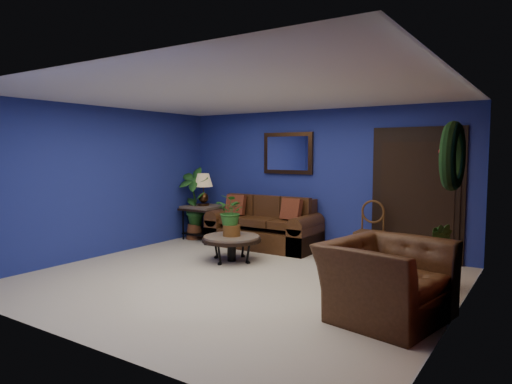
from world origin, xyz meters
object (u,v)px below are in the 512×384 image
Objects in this scene: end_table at (204,213)px; side_chair at (371,226)px; table_lamp at (203,186)px; coffee_table at (232,239)px; sofa at (265,230)px; armchair at (386,280)px.

end_table is 3.43m from side_chair.
table_lamp is at bearing 177.93° from side_chair.
table_lamp is (-1.60, 1.23, 0.72)m from coffee_table.
table_lamp reaches higher than sofa.
end_table is at bearing 177.93° from side_chair.
sofa is 2.18× the size of coffee_table.
sofa is 2.00m from side_chair.
end_table is at bearing -178.90° from sofa.
coffee_table is 1.29× the size of end_table.
armchair is (1.02, -2.44, -0.14)m from side_chair.
table_lamp is at bearing 142.49° from coffee_table.
coffee_table is 2.14m from table_lamp.
end_table is (-1.44, -0.03, 0.21)m from sofa.
side_chair is (3.43, 0.07, -0.53)m from table_lamp.
table_lamp is at bearing 73.23° from armchair.
coffee_table is at bearing -82.90° from sofa.
end_table is 1.18× the size of table_lamp.
armchair is at bearing -21.78° from coffee_table.
table_lamp reaches higher than end_table.
coffee_table is (0.16, -1.26, 0.04)m from sofa.
sofa is 1.46m from end_table.
sofa is 1.65× the size of armchair.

